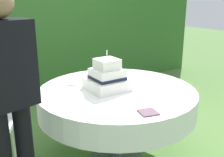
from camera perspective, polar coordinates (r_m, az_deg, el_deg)
foliage_hedge at (r=4.38m, az=-17.26°, el=14.84°), size 6.48×0.51×2.84m
cake_table at (r=2.48m, az=1.03°, el=-4.60°), size 1.43×1.43×0.73m
wedding_cake at (r=2.41m, az=-1.03°, el=0.18°), size 0.35×0.35×0.36m
serving_plate_near at (r=2.59m, az=-8.54°, el=-1.13°), size 0.10×0.10×0.01m
serving_plate_far at (r=2.77m, az=5.60°, el=0.20°), size 0.11×0.11×0.01m
napkin_stack at (r=1.97m, az=7.65°, el=-7.08°), size 0.16×0.16×0.01m
standing_person at (r=1.84m, az=-21.26°, el=-3.31°), size 0.39×0.27×1.60m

